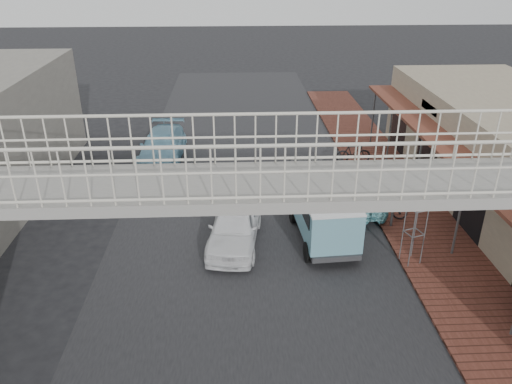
{
  "coord_description": "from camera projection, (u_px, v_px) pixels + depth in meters",
  "views": [
    {
      "loc": [
        -0.46,
        -13.1,
        9.39
      ],
      "look_at": [
        0.28,
        2.6,
        1.8
      ],
      "focal_mm": 35.0,
      "sensor_mm": 36.0,
      "label": 1
    }
  ],
  "objects": [
    {
      "name": "arrow_sign",
      "position": [
        417.0,
        175.0,
        17.56
      ],
      "size": [
        1.64,
        1.11,
        2.71
      ],
      "rotation": [
        0.0,
        0.0,
        -0.4
      ],
      "color": "#59595B",
      "rests_on": "sidewalk"
    },
    {
      "name": "white_hatchback",
      "position": [
        235.0,
        226.0,
        17.51
      ],
      "size": [
        2.22,
        4.36,
        1.42
      ],
      "primitive_type": "imported",
      "rotation": [
        0.0,
        0.0,
        -0.13
      ],
      "color": "white",
      "rests_on": "ground"
    },
    {
      "name": "angkot_van",
      "position": [
        324.0,
        210.0,
        17.47
      ],
      "size": [
        2.07,
        4.08,
        1.94
      ],
      "rotation": [
        0.0,
        0.0,
        0.07
      ],
      "color": "black",
      "rests_on": "ground"
    },
    {
      "name": "ground",
      "position": [
        251.0,
        278.0,
        15.88
      ],
      "size": [
        120.0,
        120.0,
        0.0
      ],
      "primitive_type": "plane",
      "color": "black",
      "rests_on": "ground"
    },
    {
      "name": "sidewalk",
      "position": [
        420.0,
        226.0,
        18.83
      ],
      "size": [
        3.0,
        40.0,
        0.1
      ],
      "primitive_type": "cube",
      "color": "brown",
      "rests_on": "ground"
    },
    {
      "name": "angkot_curb",
      "position": [
        349.0,
        191.0,
        20.3
      ],
      "size": [
        2.16,
        4.48,
        1.23
      ],
      "primitive_type": "imported",
      "rotation": [
        0.0,
        0.0,
        3.17
      ],
      "color": "#7CCFD7",
      "rests_on": "ground"
    },
    {
      "name": "motorcycle_far",
      "position": [
        353.0,
        153.0,
        24.1
      ],
      "size": [
        1.71,
        0.51,
        1.03
      ],
      "primitive_type": "imported",
      "rotation": [
        0.0,
        0.0,
        1.59
      ],
      "color": "black",
      "rests_on": "sidewalk"
    },
    {
      "name": "dark_sedan",
      "position": [
        306.0,
        181.0,
        21.04
      ],
      "size": [
        1.74,
        4.14,
        1.33
      ],
      "primitive_type": "imported",
      "rotation": [
        0.0,
        0.0,
        -0.08
      ],
      "color": "black",
      "rests_on": "ground"
    },
    {
      "name": "road_strip",
      "position": [
        251.0,
        278.0,
        15.88
      ],
      "size": [
        10.0,
        60.0,
        0.01
      ],
      "primitive_type": "cube",
      "color": "black",
      "rests_on": "ground"
    },
    {
      "name": "footbridge",
      "position": [
        257.0,
        267.0,
        10.9
      ],
      "size": [
        16.4,
        2.4,
        6.34
      ],
      "color": "gray",
      "rests_on": "ground"
    },
    {
      "name": "angkot_far",
      "position": [
        163.0,
        146.0,
        24.68
      ],
      "size": [
        2.14,
        4.98,
        1.43
      ],
      "primitive_type": "imported",
      "rotation": [
        0.0,
        0.0,
        -0.03
      ],
      "color": "#6A9FB8",
      "rests_on": "ground"
    },
    {
      "name": "street_clock",
      "position": [
        419.0,
        203.0,
        15.65
      ],
      "size": [
        0.68,
        0.64,
        2.64
      ],
      "rotation": [
        0.0,
        0.0,
        0.32
      ],
      "color": "#59595B",
      "rests_on": "sidewalk"
    },
    {
      "name": "motorcycle_near",
      "position": [
        386.0,
        208.0,
        19.1
      ],
      "size": [
        1.76,
        0.95,
        0.88
      ],
      "primitive_type": "imported",
      "rotation": [
        0.0,
        0.0,
        1.34
      ],
      "color": "black",
      "rests_on": "sidewalk"
    }
  ]
}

